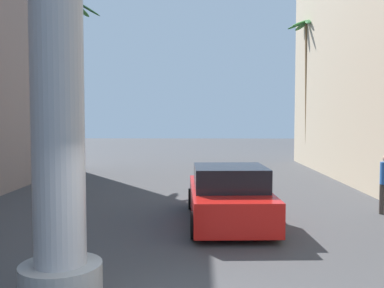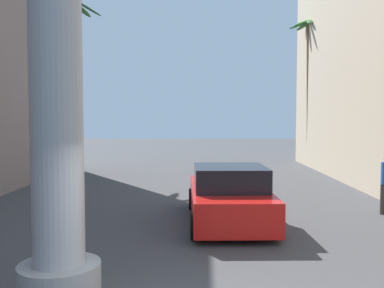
% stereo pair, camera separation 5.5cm
% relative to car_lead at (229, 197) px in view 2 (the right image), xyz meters
% --- Properties ---
extents(ground_plane, '(89.81, 89.81, 0.00)m').
position_rel_car_lead_xyz_m(ground_plane, '(-0.96, 3.27, -0.70)').
color(ground_plane, '#424244').
extents(car_lead, '(2.29, 4.77, 1.56)m').
position_rel_car_lead_xyz_m(car_lead, '(0.00, 0.00, 0.00)').
color(car_lead, black).
rests_on(car_lead, ground).
extents(palm_tree_far_right, '(2.51, 2.61, 8.59)m').
position_rel_car_lead_xyz_m(palm_tree_far_right, '(5.54, 13.91, 4.43)').
color(palm_tree_far_right, brown).
rests_on(palm_tree_far_right, ground).
extents(palm_tree_far_left, '(2.86, 3.13, 8.83)m').
position_rel_car_lead_xyz_m(palm_tree_far_left, '(-7.37, 10.30, 4.87)').
color(palm_tree_far_left, brown).
rests_on(palm_tree_far_left, ground).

